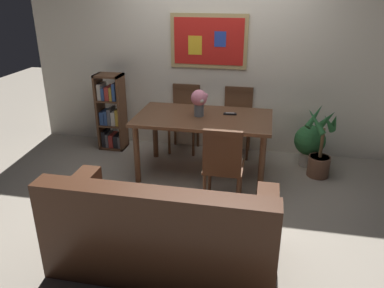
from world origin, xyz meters
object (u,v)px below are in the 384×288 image
object	(u,v)px
dining_chair_far_right	(237,115)
leather_couch	(164,233)
dining_chair_far_left	(185,112)
dining_table	(203,124)
potted_ivy	(310,143)
dining_chair_near_right	(223,162)
tv_remote	(230,114)
bookshelf	(111,114)
potted_palm	(320,151)
flower_vase	(199,100)

from	to	relation	value
dining_chair_far_right	leather_couch	bearing A→B (deg)	-98.38
dining_chair_far_left	dining_table	bearing A→B (deg)	-62.48
dining_chair_far_left	potted_ivy	bearing A→B (deg)	-7.90
dining_table	dining_chair_near_right	bearing A→B (deg)	-65.91
leather_couch	tv_remote	xyz separation A→B (m)	(0.32, 1.84, 0.45)
bookshelf	potted_palm	bearing A→B (deg)	-6.88
dining_chair_far_left	bookshelf	bearing A→B (deg)	-169.55
dining_chair_near_right	potted_palm	world-z (taller)	dining_chair_near_right
bookshelf	tv_remote	bearing A→B (deg)	-14.29
potted_palm	dining_table	bearing A→B (deg)	-171.02
tv_remote	dining_chair_near_right	bearing A→B (deg)	-87.70
dining_chair_near_right	tv_remote	world-z (taller)	dining_chair_near_right
flower_vase	dining_chair_far_right	bearing A→B (deg)	62.13
dining_table	tv_remote	bearing A→B (deg)	22.35
bookshelf	potted_ivy	size ratio (longest dim) A/B	1.73
dining_table	dining_chair_far_right	distance (m)	0.83
dining_chair_far_left	leather_couch	world-z (taller)	dining_chair_far_left
leather_couch	bookshelf	size ratio (longest dim) A/B	1.69
dining_table	flower_vase	world-z (taller)	flower_vase
dining_chair_near_right	dining_chair_far_right	distance (m)	1.50
flower_vase	dining_chair_far_left	bearing A→B (deg)	114.45
leather_couch	flower_vase	xyz separation A→B (m)	(-0.03, 1.72, 0.62)
dining_chair_near_right	dining_chair_far_left	world-z (taller)	same
potted_palm	flower_vase	bearing A→B (deg)	-171.65
dining_chair_near_right	dining_chair_far_left	bearing A→B (deg)	115.83
leather_couch	bookshelf	world-z (taller)	bookshelf
potted_palm	potted_ivy	bearing A→B (deg)	108.42
dining_table	potted_ivy	world-z (taller)	dining_table
dining_chair_far_right	potted_palm	size ratio (longest dim) A/B	1.03
dining_chair_near_right	potted_palm	distance (m)	1.45
dining_chair_far_left	leather_couch	distance (m)	2.49
leather_couch	dining_chair_far_left	bearing A→B (deg)	98.47
flower_vase	potted_ivy	bearing A→B (deg)	20.49
dining_chair_far_right	dining_table	bearing A→B (deg)	-114.35
dining_chair_far_left	leather_couch	xyz separation A→B (m)	(0.37, -2.46, -0.22)
dining_chair_far_right	dining_chair_far_left	distance (m)	0.73
bookshelf	tv_remote	world-z (taller)	bookshelf
potted_palm	tv_remote	world-z (taller)	potted_palm
dining_chair_far_left	potted_palm	size ratio (longest dim) A/B	1.03
bookshelf	dining_table	bearing A→B (deg)	-21.64
dining_table	dining_chair_far_right	size ratio (longest dim) A/B	1.75
dining_chair_far_right	potted_palm	xyz separation A→B (m)	(1.05, -0.53, -0.21)
dining_chair_far_right	dining_chair_far_left	bearing A→B (deg)	-179.50
dining_chair_far_right	potted_ivy	size ratio (longest dim) A/B	1.47
dining_table	dining_chair_near_right	world-z (taller)	dining_chair_near_right
dining_chair_far_left	dining_chair_far_right	bearing A→B (deg)	0.50
dining_chair_near_right	bookshelf	world-z (taller)	bookshelf
potted_ivy	flower_vase	world-z (taller)	flower_vase
dining_chair_far_left	flower_vase	bearing A→B (deg)	-65.55
dining_chair_far_left	bookshelf	xyz separation A→B (m)	(-1.02, -0.19, -0.04)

